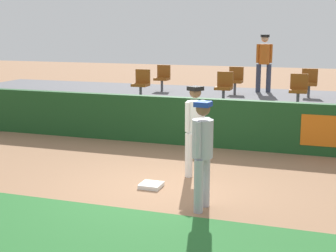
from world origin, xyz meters
TOP-DOWN VIEW (x-y plane):
  - ground_plane at (0.00, 0.00)m, footprint 60.00×60.00m
  - grass_foreground_strip at (0.00, -2.60)m, footprint 18.00×2.80m
  - first_base at (-0.17, -0.02)m, footprint 0.40×0.40m
  - player_fielder_home at (0.40, 1.02)m, footprint 0.54×0.48m
  - player_runner_visitor at (1.03, -0.82)m, footprint 0.38×0.51m
  - field_wall at (0.02, 3.54)m, footprint 18.00×0.26m
  - bleacher_platform at (0.00, 6.11)m, footprint 18.00×4.80m
  - seat_front_center at (0.12, 4.98)m, footprint 0.44×0.44m
  - seat_back_left at (-2.31, 6.78)m, footprint 0.44×0.44m
  - seat_front_right at (2.12, 4.98)m, footprint 0.46×0.44m
  - seat_back_right at (2.29, 6.78)m, footprint 0.46×0.44m
  - seat_back_center at (0.08, 6.78)m, footprint 0.44×0.44m
  - seat_front_left at (-2.34, 4.98)m, footprint 0.44×0.44m
  - spectator_hooded at (0.84, 7.53)m, footprint 0.49×0.43m

SIDE VIEW (x-z plane):
  - ground_plane at x=0.00m, z-range 0.00..0.00m
  - grass_foreground_strip at x=0.00m, z-range 0.00..0.01m
  - first_base at x=-0.17m, z-range 0.00..0.08m
  - bleacher_platform at x=0.00m, z-range 0.00..0.94m
  - field_wall at x=0.02m, z-range 0.00..1.23m
  - player_runner_visitor at x=1.03m, z-range 0.14..1.96m
  - player_fielder_home at x=0.40m, z-range 0.14..1.98m
  - seat_back_left at x=-2.31m, z-range 0.99..1.83m
  - seat_front_left at x=-2.34m, z-range 0.99..1.83m
  - seat_back_center at x=0.08m, z-range 0.99..1.83m
  - seat_front_center at x=0.12m, z-range 0.99..1.83m
  - seat_front_right at x=2.12m, z-range 0.99..1.83m
  - seat_back_right at x=2.29m, z-range 0.99..1.83m
  - spectator_hooded at x=0.84m, z-range 1.09..2.91m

